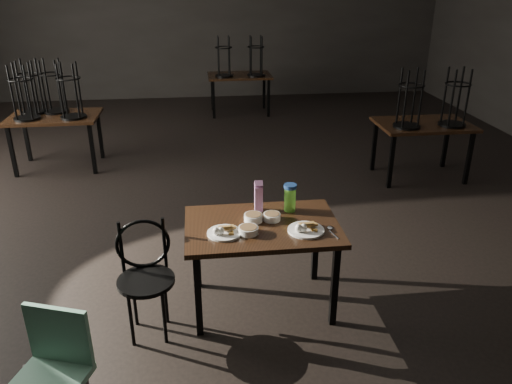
{
  "coord_description": "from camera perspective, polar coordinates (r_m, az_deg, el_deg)",
  "views": [
    {
      "loc": [
        -0.29,
        -5.08,
        2.56
      ],
      "look_at": [
        0.17,
        -1.25,
        0.85
      ],
      "focal_mm": 35.0,
      "sensor_mm": 36.0,
      "label": 1
    }
  ],
  "objects": [
    {
      "name": "bowl_near",
      "position": [
        3.93,
        -0.31,
        -2.93
      ],
      "size": [
        0.15,
        0.15,
        0.06
      ],
      "color": "white",
      "rests_on": "main_table"
    },
    {
      "name": "bowl_far",
      "position": [
        3.95,
        1.83,
        -2.82
      ],
      "size": [
        0.14,
        0.14,
        0.05
      ],
      "color": "white",
      "rests_on": "main_table"
    },
    {
      "name": "bowl_big",
      "position": [
        3.75,
        -0.89,
        -4.36
      ],
      "size": [
        0.15,
        0.15,
        0.05
      ],
      "color": "white",
      "rests_on": "main_table"
    },
    {
      "name": "bg_table_far",
      "position": [
        9.76,
        -1.89,
        13.23
      ],
      "size": [
        1.2,
        0.8,
        1.48
      ],
      "color": "black",
      "rests_on": "ground"
    },
    {
      "name": "main_table",
      "position": [
        3.93,
        0.7,
        -4.73
      ],
      "size": [
        1.2,
        0.8,
        0.75
      ],
      "color": "black",
      "rests_on": "ground"
    },
    {
      "name": "bentwood_chair",
      "position": [
        3.84,
        -12.56,
        -8.65
      ],
      "size": [
        0.43,
        0.42,
        0.89
      ],
      "rotation": [
        0.0,
        0.0,
        0.1
      ],
      "color": "black",
      "rests_on": "ground"
    },
    {
      "name": "water_bottle",
      "position": [
        4.08,
        3.91,
        -0.61
      ],
      "size": [
        0.13,
        0.13,
        0.23
      ],
      "color": "#77E744",
      "rests_on": "main_table"
    },
    {
      "name": "bg_table_right",
      "position": [
        6.87,
        18.77,
        7.4
      ],
      "size": [
        1.2,
        0.8,
        1.48
      ],
      "color": "black",
      "rests_on": "ground"
    },
    {
      "name": "school_chair",
      "position": [
        3.19,
        -22.29,
        -18.12
      ],
      "size": [
        0.5,
        0.5,
        0.85
      ],
      "rotation": [
        0.0,
        0.0,
        -0.34
      ],
      "color": "#71B093",
      "rests_on": "ground"
    },
    {
      "name": "plate_right",
      "position": [
        3.8,
        5.71,
        -4.16
      ],
      "size": [
        0.28,
        0.28,
        0.09
      ],
      "color": "white",
      "rests_on": "main_table"
    },
    {
      "name": "bg_table_left",
      "position": [
        7.44,
        -22.39,
        8.46
      ],
      "size": [
        1.2,
        0.8,
        1.48
      ],
      "color": "black",
      "rests_on": "ground"
    },
    {
      "name": "plate_left",
      "position": [
        3.75,
        -3.67,
        -4.51
      ],
      "size": [
        0.26,
        0.26,
        0.08
      ],
      "color": "white",
      "rests_on": "main_table"
    },
    {
      "name": "spoon",
      "position": [
        3.87,
        8.52,
        -4.16
      ],
      "size": [
        0.06,
        0.21,
        0.01
      ],
      "color": "silver",
      "rests_on": "main_table"
    },
    {
      "name": "juice_carton",
      "position": [
        4.07,
        0.3,
        -0.54
      ],
      "size": [
        0.07,
        0.07,
        0.27
      ],
      "color": "#8C1978",
      "rests_on": "main_table"
    }
  ]
}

